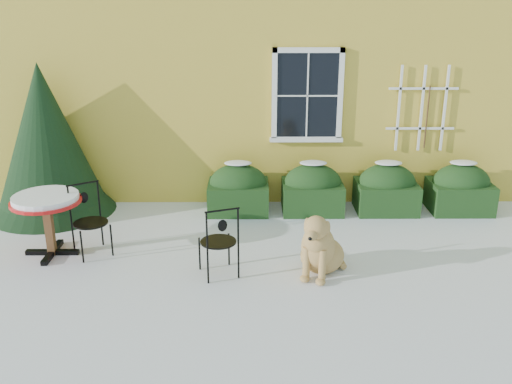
{
  "coord_description": "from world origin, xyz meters",
  "views": [
    {
      "loc": [
        -0.05,
        -6.87,
        3.67
      ],
      "look_at": [
        0.0,
        1.0,
        0.9
      ],
      "focal_mm": 40.0,
      "sensor_mm": 36.0,
      "label": 1
    }
  ],
  "objects_px": {
    "bistro_table": "(46,205)",
    "evergreen_shrub": "(48,154)",
    "patio_chair_far": "(89,220)",
    "dog": "(320,249)",
    "patio_chair_near": "(219,241)"
  },
  "relations": [
    {
      "from": "patio_chair_near",
      "to": "patio_chair_far",
      "type": "xyz_separation_m",
      "value": [
        -1.94,
        0.73,
        0.01
      ]
    },
    {
      "from": "evergreen_shrub",
      "to": "patio_chair_near",
      "type": "height_order",
      "value": "evergreen_shrub"
    },
    {
      "from": "bistro_table",
      "to": "patio_chair_near",
      "type": "height_order",
      "value": "patio_chair_near"
    },
    {
      "from": "evergreen_shrub",
      "to": "bistro_table",
      "type": "distance_m",
      "value": 1.88
    },
    {
      "from": "bistro_table",
      "to": "evergreen_shrub",
      "type": "bearing_deg",
      "value": 107.16
    },
    {
      "from": "bistro_table",
      "to": "patio_chair_far",
      "type": "relative_size",
      "value": 0.96
    },
    {
      "from": "bistro_table",
      "to": "patio_chair_near",
      "type": "xyz_separation_m",
      "value": [
        2.52,
        -0.67,
        -0.26
      ]
    },
    {
      "from": "patio_chair_far",
      "to": "dog",
      "type": "distance_m",
      "value": 3.38
    },
    {
      "from": "patio_chair_far",
      "to": "evergreen_shrub",
      "type": "bearing_deg",
      "value": 90.94
    },
    {
      "from": "bistro_table",
      "to": "dog",
      "type": "xyz_separation_m",
      "value": [
        3.87,
        -0.65,
        -0.39
      ]
    },
    {
      "from": "patio_chair_near",
      "to": "evergreen_shrub",
      "type": "bearing_deg",
      "value": -58.48
    },
    {
      "from": "evergreen_shrub",
      "to": "bistro_table",
      "type": "height_order",
      "value": "evergreen_shrub"
    },
    {
      "from": "bistro_table",
      "to": "patio_chair_far",
      "type": "distance_m",
      "value": 0.63
    },
    {
      "from": "patio_chair_far",
      "to": "dog",
      "type": "bearing_deg",
      "value": -44.57
    },
    {
      "from": "patio_chair_near",
      "to": "dog",
      "type": "relative_size",
      "value": 1.01
    }
  ]
}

